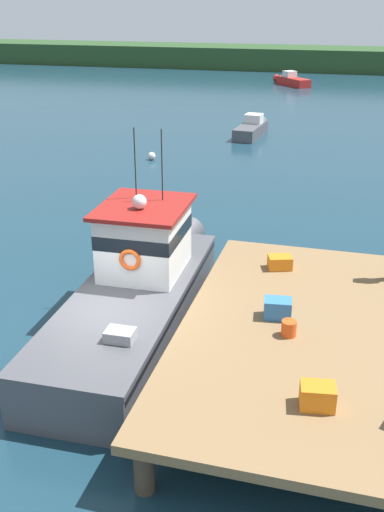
{
  "coord_description": "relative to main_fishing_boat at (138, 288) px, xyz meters",
  "views": [
    {
      "loc": [
        4.99,
        -11.32,
        7.72
      ],
      "look_at": [
        1.2,
        2.64,
        1.4
      ],
      "focal_mm": 41.68,
      "sensor_mm": 36.0,
      "label": 1
    }
  ],
  "objects": [
    {
      "name": "ground_plane",
      "position": [
        -0.19,
        -1.21,
        -1.01
      ],
      "size": [
        200.0,
        200.0,
        0.0
      ],
      "primitive_type": "plane",
      "color": "#193847"
    },
    {
      "name": "far_shoreline",
      "position": [
        -0.19,
        60.79,
        0.19
      ],
      "size": [
        120.0,
        8.0,
        2.4
      ],
      "primitive_type": "cube",
      "color": "#284723",
      "rests_on": "ground"
    },
    {
      "name": "moored_boat_far_left",
      "position": [
        -1.13,
        23.22,
        -0.59
      ],
      "size": [
        1.54,
        4.87,
        1.22
      ],
      "color": "#4C4C51",
      "rests_on": "ground"
    },
    {
      "name": "crate_stack_near_edge",
      "position": [
        3.61,
        -0.89,
        0.41
      ],
      "size": [
        0.65,
        0.51,
        0.43
      ],
      "primitive_type": "cube",
      "rotation": [
        0.0,
        0.0,
        0.12
      ],
      "color": "#3370B2",
      "rests_on": "dock"
    },
    {
      "name": "crate_single_by_cleat",
      "position": [
        4.69,
        -3.86,
        0.41
      ],
      "size": [
        0.66,
        0.52,
        0.44
      ],
      "primitive_type": "cube",
      "rotation": [
        0.0,
        0.0,
        0.15
      ],
      "color": "orange",
      "rests_on": "dock"
    },
    {
      "name": "crate_stack_mid_dock",
      "position": [
        3.32,
        1.7,
        0.36
      ],
      "size": [
        0.71,
        0.61,
        0.34
      ],
      "primitive_type": "cube",
      "rotation": [
        0.0,
        0.0,
        0.33
      ],
      "color": "orange",
      "rests_on": "dock"
    },
    {
      "name": "main_fishing_boat",
      "position": [
        0.0,
        0.0,
        0.0
      ],
      "size": [
        2.74,
        9.84,
        4.8
      ],
      "color": "#4C4C51",
      "rests_on": "ground"
    },
    {
      "name": "bait_bucket",
      "position": [
        3.94,
        -1.61,
        0.36
      ],
      "size": [
        0.32,
        0.32,
        0.34
      ],
      "primitive_type": "cylinder",
      "color": "#E04C19",
      "rests_on": "dock"
    },
    {
      "name": "moored_boat_near_channel",
      "position": [
        -1.39,
        46.27,
        -0.57
      ],
      "size": [
        4.0,
        4.52,
        1.28
      ],
      "color": "red",
      "rests_on": "ground"
    },
    {
      "name": "mooring_buoy_channel_marker",
      "position": [
        -5.1,
        15.98,
        -0.81
      ],
      "size": [
        0.4,
        0.4,
        0.4
      ],
      "primitive_type": "sphere",
      "color": "silver",
      "rests_on": "ground"
    },
    {
      "name": "dock",
      "position": [
        4.61,
        -1.21,
        0.07
      ],
      "size": [
        6.0,
        9.0,
        1.2
      ],
      "color": "#4C3D2D",
      "rests_on": "ground"
    }
  ]
}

